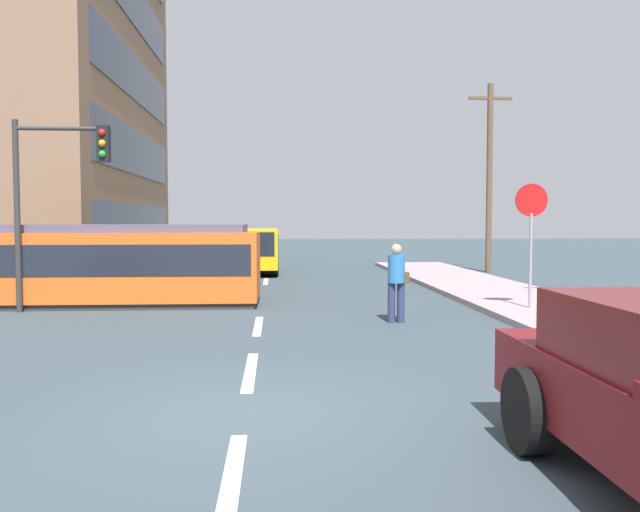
{
  "coord_description": "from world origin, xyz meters",
  "views": [
    {
      "loc": [
        0.38,
        -7.2,
        2.16
      ],
      "look_at": [
        1.49,
        9.12,
        1.27
      ],
      "focal_mm": 36.24,
      "sensor_mm": 36.0,
      "label": 1
    }
  ],
  "objects": [
    {
      "name": "parked_sedan_furthest",
      "position": [
        -4.86,
        25.73,
        0.62
      ],
      "size": [
        2.02,
        4.59,
        1.19
      ],
      "color": "silver",
      "rests_on": "ground"
    },
    {
      "name": "lane_stripe_4",
      "position": [
        0.0,
        21.74,
        0.01
      ],
      "size": [
        0.16,
        2.4,
        0.01
      ],
      "primitive_type": "cube",
      "color": "silver",
      "rests_on": "ground"
    },
    {
      "name": "streetcar_tram",
      "position": [
        -3.45,
        9.74,
        1.07
      ],
      "size": [
        6.76,
        2.61,
        2.07
      ],
      "color": "orange",
      "rests_on": "ground"
    },
    {
      "name": "city_bus",
      "position": [
        -0.83,
        19.59,
        1.04
      ],
      "size": [
        2.57,
        5.41,
        1.81
      ],
      "color": "#E1AC0C",
      "rests_on": "ground"
    },
    {
      "name": "traffic_light_mast",
      "position": [
        -4.81,
        8.44,
        3.16
      ],
      "size": [
        2.23,
        0.33,
        4.53
      ],
      "color": "#333333",
      "rests_on": "ground"
    },
    {
      "name": "sidewalk_curb_right",
      "position": [
        6.8,
        6.0,
        0.07
      ],
      "size": [
        3.2,
        36.0,
        0.14
      ],
      "primitive_type": "cube",
      "color": "#A18C92",
      "rests_on": "ground"
    },
    {
      "name": "parked_sedan_mid",
      "position": [
        -4.83,
        13.7,
        0.62
      ],
      "size": [
        1.98,
        4.34,
        1.19
      ],
      "color": "#B1B8D0",
      "rests_on": "ground"
    },
    {
      "name": "lane_stripe_2",
      "position": [
        0.0,
        6.0,
        0.01
      ],
      "size": [
        0.16,
        2.4,
        0.01
      ],
      "primitive_type": "cube",
      "color": "silver",
      "rests_on": "ground"
    },
    {
      "name": "ground_plane",
      "position": [
        0.0,
        10.0,
        0.0
      ],
      "size": [
        120.0,
        120.0,
        0.0
      ],
      "primitive_type": "plane",
      "color": "#36434B"
    },
    {
      "name": "utility_pole_mid",
      "position": [
        9.26,
        19.29,
        4.1
      ],
      "size": [
        1.8,
        0.24,
        7.84
      ],
      "color": "brown",
      "rests_on": "ground"
    },
    {
      "name": "lane_stripe_3",
      "position": [
        0.0,
        15.74,
        0.01
      ],
      "size": [
        0.16,
        2.4,
        0.01
      ],
      "primitive_type": "cube",
      "color": "silver",
      "rests_on": "ground"
    },
    {
      "name": "parked_sedan_far",
      "position": [
        -5.5,
        20.2,
        0.62
      ],
      "size": [
        2.17,
        4.35,
        1.19
      ],
      "color": "navy",
      "rests_on": "ground"
    },
    {
      "name": "stop_sign",
      "position": [
        6.27,
        7.37,
        2.19
      ],
      "size": [
        0.76,
        0.07,
        2.88
      ],
      "color": "gray",
      "rests_on": "sidewalk_curb_right"
    },
    {
      "name": "lane_stripe_0",
      "position": [
        0.0,
        -2.0,
        0.01
      ],
      "size": [
        0.16,
        2.4,
        0.01
      ],
      "primitive_type": "cube",
      "color": "silver",
      "rests_on": "ground"
    },
    {
      "name": "lane_stripe_1",
      "position": [
        0.0,
        2.0,
        0.01
      ],
      "size": [
        0.16,
        2.4,
        0.01
      ],
      "primitive_type": "cube",
      "color": "silver",
      "rests_on": "ground"
    },
    {
      "name": "pedestrian_crossing",
      "position": [
        2.92,
        6.28,
        0.94
      ],
      "size": [
        0.45,
        0.36,
        1.67
      ],
      "color": "navy",
      "rests_on": "ground"
    }
  ]
}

